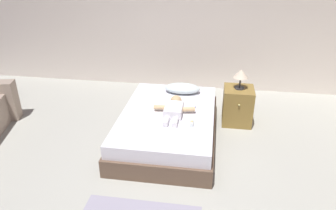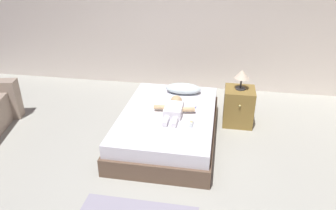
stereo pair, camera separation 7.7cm
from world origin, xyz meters
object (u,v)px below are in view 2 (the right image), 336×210
object	(u,v)px
baby	(174,109)
nightstand	(238,106)
lamp	(242,75)
bed	(168,125)
toothbrush	(192,109)
baby_bottle	(191,123)
pillow	(183,88)

from	to	relation	value
baby	nightstand	distance (m)	1.03
nightstand	baby	bearing A→B (deg)	-144.79
baby	lamp	xyz separation A→B (m)	(0.83, 0.59, 0.29)
baby	lamp	bearing A→B (deg)	35.22
bed	baby	bearing A→B (deg)	-9.59
toothbrush	baby_bottle	world-z (taller)	baby_bottle
bed	baby	size ratio (longest dim) A/B	2.90
toothbrush	nightstand	distance (m)	0.77
baby	nightstand	bearing A→B (deg)	35.21
bed	baby_bottle	distance (m)	0.49
lamp	baby	bearing A→B (deg)	-144.78
toothbrush	nightstand	size ratio (longest dim) A/B	0.27
bed	pillow	bearing A→B (deg)	80.03
toothbrush	lamp	size ratio (longest dim) A/B	0.51
toothbrush	baby	bearing A→B (deg)	-147.75
lamp	baby_bottle	xyz separation A→B (m)	(-0.58, -0.86, -0.32)
nightstand	lamp	world-z (taller)	lamp
baby	pillow	bearing A→B (deg)	87.22
pillow	baby_bottle	distance (m)	0.95
bed	baby	xyz separation A→B (m)	(0.08, -0.01, 0.26)
baby	baby_bottle	size ratio (longest dim) A/B	5.67
pillow	nightstand	world-z (taller)	nightstand
lamp	baby_bottle	bearing A→B (deg)	-124.05
toothbrush	lamp	bearing A→B (deg)	36.24
toothbrush	baby_bottle	distance (m)	0.42
toothbrush	lamp	xyz separation A→B (m)	(0.61, 0.45, 0.34)
pillow	baby_bottle	size ratio (longest dim) A/B	4.44
baby	toothbrush	distance (m)	0.27
baby_bottle	toothbrush	bearing A→B (deg)	93.82
lamp	nightstand	bearing A→B (deg)	-90.00
lamp	pillow	bearing A→B (deg)	175.69
toothbrush	lamp	distance (m)	0.83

